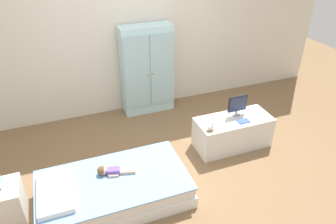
{
  "coord_description": "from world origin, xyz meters",
  "views": [
    {
      "loc": [
        -0.97,
        -2.61,
        2.49
      ],
      "look_at": [
        0.14,
        0.33,
        0.57
      ],
      "focal_mm": 33.46,
      "sensor_mm": 36.0,
      "label": 1
    }
  ],
  "objects_px": {
    "bed": "(114,189)",
    "doll": "(109,171)",
    "tv_stand": "(233,132)",
    "nightstand": "(4,203)",
    "wardrobe": "(147,70)",
    "book_blue": "(243,121)",
    "rocking_horse_toy": "(211,127)",
    "tv_monitor": "(238,104)"
  },
  "relations": [
    {
      "from": "bed",
      "to": "doll",
      "type": "height_order",
      "value": "doll"
    },
    {
      "from": "bed",
      "to": "tv_stand",
      "type": "distance_m",
      "value": 1.65
    },
    {
      "from": "nightstand",
      "to": "wardrobe",
      "type": "relative_size",
      "value": 0.29
    },
    {
      "from": "tv_stand",
      "to": "book_blue",
      "type": "xyz_separation_m",
      "value": [
        0.07,
        -0.09,
        0.21
      ]
    },
    {
      "from": "nightstand",
      "to": "book_blue",
      "type": "xyz_separation_m",
      "value": [
        2.71,
        0.15,
        0.22
      ]
    },
    {
      "from": "wardrobe",
      "to": "rocking_horse_toy",
      "type": "relative_size",
      "value": 11.52
    },
    {
      "from": "bed",
      "to": "rocking_horse_toy",
      "type": "relative_size",
      "value": 13.36
    },
    {
      "from": "tv_stand",
      "to": "rocking_horse_toy",
      "type": "relative_size",
      "value": 8.39
    },
    {
      "from": "bed",
      "to": "nightstand",
      "type": "height_order",
      "value": "nightstand"
    },
    {
      "from": "rocking_horse_toy",
      "to": "book_blue",
      "type": "relative_size",
      "value": 0.78
    },
    {
      "from": "book_blue",
      "to": "tv_stand",
      "type": "bearing_deg",
      "value": 127.21
    },
    {
      "from": "rocking_horse_toy",
      "to": "book_blue",
      "type": "xyz_separation_m",
      "value": [
        0.46,
        0.04,
        -0.05
      ]
    },
    {
      "from": "bed",
      "to": "rocking_horse_toy",
      "type": "xyz_separation_m",
      "value": [
        1.22,
        0.25,
        0.32
      ]
    },
    {
      "from": "bed",
      "to": "nightstand",
      "type": "distance_m",
      "value": 1.04
    },
    {
      "from": "tv_monitor",
      "to": "rocking_horse_toy",
      "type": "xyz_separation_m",
      "value": [
        -0.46,
        -0.2,
        -0.1
      ]
    },
    {
      "from": "nightstand",
      "to": "book_blue",
      "type": "distance_m",
      "value": 2.73
    },
    {
      "from": "book_blue",
      "to": "nightstand",
      "type": "bearing_deg",
      "value": -176.86
    },
    {
      "from": "bed",
      "to": "book_blue",
      "type": "distance_m",
      "value": 1.73
    },
    {
      "from": "nightstand",
      "to": "tv_monitor",
      "type": "height_order",
      "value": "tv_monitor"
    },
    {
      "from": "nightstand",
      "to": "rocking_horse_toy",
      "type": "height_order",
      "value": "rocking_horse_toy"
    },
    {
      "from": "nightstand",
      "to": "rocking_horse_toy",
      "type": "distance_m",
      "value": 2.27
    },
    {
      "from": "nightstand",
      "to": "tv_monitor",
      "type": "relative_size",
      "value": 1.4
    },
    {
      "from": "doll",
      "to": "rocking_horse_toy",
      "type": "distance_m",
      "value": 1.25
    },
    {
      "from": "doll",
      "to": "nightstand",
      "type": "distance_m",
      "value": 1.02
    },
    {
      "from": "nightstand",
      "to": "tv_monitor",
      "type": "xyz_separation_m",
      "value": [
        2.71,
        0.31,
        0.37
      ]
    },
    {
      "from": "wardrobe",
      "to": "tv_stand",
      "type": "xyz_separation_m",
      "value": [
        0.73,
        -1.24,
        -0.45
      ]
    },
    {
      "from": "nightstand",
      "to": "doll",
      "type": "bearing_deg",
      "value": -2.04
    },
    {
      "from": "bed",
      "to": "tv_monitor",
      "type": "relative_size",
      "value": 5.62
    },
    {
      "from": "wardrobe",
      "to": "tv_monitor",
      "type": "bearing_deg",
      "value": -55.85
    },
    {
      "from": "nightstand",
      "to": "wardrobe",
      "type": "height_order",
      "value": "wardrobe"
    },
    {
      "from": "doll",
      "to": "rocking_horse_toy",
      "type": "relative_size",
      "value": 3.43
    },
    {
      "from": "doll",
      "to": "tv_monitor",
      "type": "bearing_deg",
      "value": 11.67
    },
    {
      "from": "wardrobe",
      "to": "tv_monitor",
      "type": "relative_size",
      "value": 4.84
    },
    {
      "from": "tv_monitor",
      "to": "book_blue",
      "type": "xyz_separation_m",
      "value": [
        0.0,
        -0.16,
        -0.15
      ]
    },
    {
      "from": "doll",
      "to": "book_blue",
      "type": "bearing_deg",
      "value": 6.23
    },
    {
      "from": "tv_stand",
      "to": "rocking_horse_toy",
      "type": "height_order",
      "value": "rocking_horse_toy"
    },
    {
      "from": "nightstand",
      "to": "tv_stand",
      "type": "relative_size",
      "value": 0.4
    },
    {
      "from": "rocking_horse_toy",
      "to": "doll",
      "type": "bearing_deg",
      "value": -173.23
    },
    {
      "from": "doll",
      "to": "rocking_horse_toy",
      "type": "xyz_separation_m",
      "value": [
        1.23,
        0.15,
        0.15
      ]
    },
    {
      "from": "wardrobe",
      "to": "nightstand",
      "type": "bearing_deg",
      "value": -142.16
    },
    {
      "from": "tv_monitor",
      "to": "bed",
      "type": "bearing_deg",
      "value": -165.04
    },
    {
      "from": "wardrobe",
      "to": "tv_monitor",
      "type": "xyz_separation_m",
      "value": [
        0.8,
        -1.17,
        -0.1
      ]
    }
  ]
}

